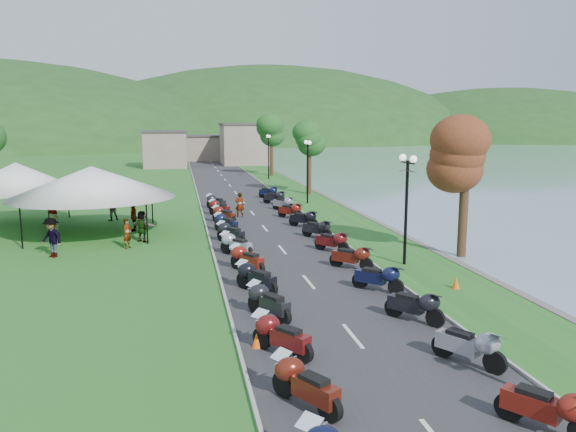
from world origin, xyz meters
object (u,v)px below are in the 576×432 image
pedestrian_a (128,248)px  pedestrian_c (53,257)px  pedestrian_b (112,220)px  vendor_tent_main (93,201)px

pedestrian_a → pedestrian_c: size_ratio=0.80×
pedestrian_a → pedestrian_b: bearing=43.2°
pedestrian_b → vendor_tent_main: bearing=61.2°
vendor_tent_main → pedestrian_c: vendor_tent_main is taller
vendor_tent_main → pedestrian_c: 5.90m
pedestrian_a → vendor_tent_main: bearing=60.2°
pedestrian_a → pedestrian_c: bearing=143.0°
pedestrian_b → pedestrian_a: bearing=77.5°
pedestrian_a → pedestrian_c: 3.67m
vendor_tent_main → pedestrian_b: bearing=85.0°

